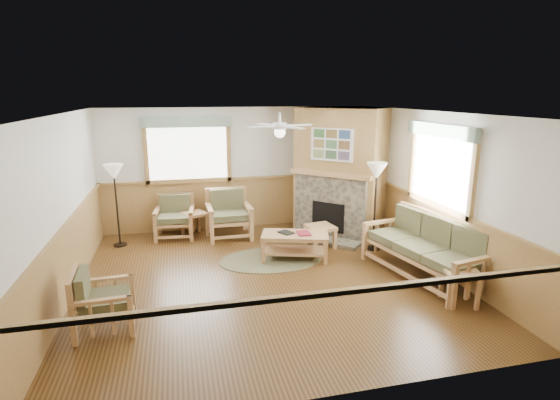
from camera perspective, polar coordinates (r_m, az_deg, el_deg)
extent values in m
cube|color=#4F3216|center=(7.39, -1.79, -10.19)|extent=(6.00, 6.00, 0.01)
cube|color=white|center=(6.75, -1.96, 11.27)|extent=(6.00, 6.00, 0.01)
cube|color=silver|center=(9.84, -5.40, 4.13)|extent=(6.00, 0.02, 2.70)
cube|color=silver|center=(4.19, 6.53, -9.49)|extent=(6.00, 0.02, 2.70)
cube|color=silver|center=(7.01, -26.65, -1.30)|extent=(0.02, 6.00, 2.70)
cube|color=silver|center=(8.08, 19.46, 1.25)|extent=(0.02, 6.00, 2.70)
cylinder|color=brown|center=(8.14, -1.17, -7.77)|extent=(2.48, 2.48, 0.01)
cube|color=maroon|center=(8.02, 3.11, -4.25)|extent=(0.23, 0.30, 0.03)
cube|color=black|center=(8.05, 0.81, -4.18)|extent=(0.30, 0.33, 0.02)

